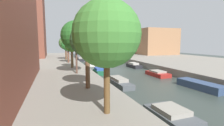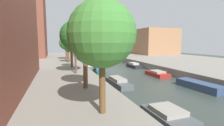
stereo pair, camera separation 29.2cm
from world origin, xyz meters
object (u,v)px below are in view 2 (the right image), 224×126
Objects in this scene: moored_boat_left_1 at (118,82)px; moored_boat_right_1 at (199,86)px; moored_boat_left_3 at (90,63)px; apartment_tower_far at (20,11)px; street_tree_3 at (71,46)px; moored_boat_left_4 at (81,59)px; low_block_right at (150,42)px; moored_boat_right_2 at (157,74)px; street_tree_5 at (66,43)px; parked_car at (122,53)px; street_tree_1 at (85,40)px; moored_boat_left_5 at (79,57)px; street_tree_2 at (75,36)px; moored_boat_right_3 at (134,66)px; street_tree_4 at (68,45)px; street_tree_0 at (102,34)px; moored_boat_left_2 at (99,71)px; moored_boat_left_0 at (168,115)px.

moored_boat_right_1 is (6.68, -3.72, 0.00)m from moored_boat_left_1.
apartment_tower_far is at bearing 139.66° from moored_boat_left_3.
street_tree_3 reaches higher than moored_boat_left_4.
low_block_right is 4.42× the size of moored_boat_right_2.
street_tree_5 is 17.43m from parked_car.
street_tree_1 is 36.64m from moored_boat_left_5.
low_block_right is 36.29m from moored_boat_left_1.
street_tree_5 is 6.19m from moored_boat_left_3.
moored_boat_right_1 is (10.55, -6.37, -4.69)m from street_tree_2.
low_block_right reaches higher than street_tree_5.
moored_boat_left_1 is 1.29× the size of moored_boat_right_3.
street_tree_1 is at bearing -96.60° from moored_boat_left_5.
moored_boat_left_4 is (3.78, 17.56, -3.55)m from street_tree_3.
apartment_tower_far is 20.29m from moored_boat_left_3.
street_tree_4 is 0.90× the size of moored_boat_left_1.
street_tree_4 is 20.21m from moored_boat_left_5.
low_block_right is 41.22m from street_tree_1.
street_tree_0 is 15.42m from street_tree_3.
moored_boat_left_4 is (-0.28, 8.81, 0.02)m from moored_boat_left_3.
moored_boat_right_3 is at bearing 26.48° from moored_boat_left_2.
moored_boat_left_0 is (3.77, -21.31, -3.64)m from street_tree_4.
moored_boat_right_2 is at bearing -101.27° from parked_car.
moored_boat_left_0 is at bearing -50.61° from street_tree_1.
street_tree_3 is at bearing -90.00° from street_tree_4.
street_tree_3 is at bearing 134.06° from moored_boat_right_1.
street_tree_2 reaches higher than moored_boat_left_0.
street_tree_3 is 1.11× the size of moored_boat_right_2.
moored_boat_right_3 is at bearing 89.20° from moored_boat_right_1.
moored_boat_left_1 is at bearing -73.62° from street_tree_4.
moored_boat_left_1 is at bearing -64.54° from apartment_tower_far.
street_tree_5 is (-0.00, 11.36, 0.30)m from street_tree_3.
street_tree_5 is at bearing 101.79° from moored_boat_left_1.
moored_boat_left_4 is (3.78, 6.20, -3.85)m from street_tree_5.
street_tree_0 is at bearing -90.00° from street_tree_4.
moored_boat_left_5 is (0.40, 7.86, -0.03)m from moored_boat_left_4.
apartment_tower_far is 38.02m from moored_boat_right_1.
moored_boat_right_1 is at bearing 23.08° from street_tree_0.
moored_boat_right_1 is at bearing -90.80° from moored_boat_right_3.
low_block_right reaches higher than street_tree_4.
street_tree_2 is 4.66m from street_tree_3.
apartment_tower_far is at bearing 115.46° from moored_boat_left_1.
low_block_right reaches higher than moored_boat_left_4.
parked_car is (24.14, -0.27, -9.65)m from apartment_tower_far.
low_block_right is 3.29× the size of street_tree_1.
street_tree_5 is 1.41× the size of moored_boat_left_0.
moored_boat_left_1 is at bearing -90.55° from moored_boat_left_5.
parked_car reaches higher than moored_boat_left_5.
moored_boat_left_4 reaches higher than moored_boat_right_3.
moored_boat_left_4 is 1.25× the size of moored_boat_right_2.
moored_boat_left_3 is (4.06, -2.61, -3.87)m from street_tree_5.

